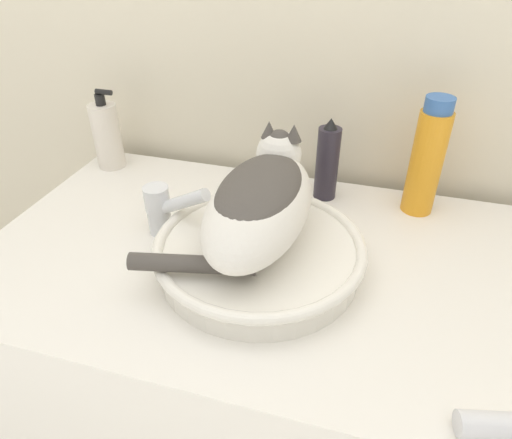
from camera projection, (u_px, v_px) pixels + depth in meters
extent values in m
cube|color=white|center=(263.00, 391.00, 1.06)|extent=(1.04, 0.62, 0.80)
cylinder|color=white|center=(258.00, 256.00, 0.79)|extent=(0.34, 0.34, 0.05)
torus|color=white|center=(258.00, 245.00, 0.77)|extent=(0.36, 0.36, 0.02)
ellipsoid|color=silver|center=(258.00, 208.00, 0.73)|extent=(0.17, 0.32, 0.13)
ellipsoid|color=#47423D|center=(258.00, 189.00, 0.71)|extent=(0.13, 0.24, 0.06)
sphere|color=silver|center=(281.00, 154.00, 0.81)|extent=(0.08, 0.08, 0.08)
sphere|color=#47423D|center=(281.00, 142.00, 0.80)|extent=(0.04, 0.04, 0.04)
cone|color=#47423D|center=(294.00, 133.00, 0.78)|extent=(0.03, 0.03, 0.03)
cone|color=#47423D|center=(269.00, 129.00, 0.79)|extent=(0.03, 0.03, 0.03)
cylinder|color=#47423D|center=(192.00, 264.00, 0.69)|extent=(0.20, 0.07, 0.03)
cylinder|color=silver|center=(160.00, 221.00, 0.88)|extent=(0.04, 0.04, 0.05)
cylinder|color=silver|center=(181.00, 202.00, 0.82)|extent=(0.13, 0.05, 0.09)
cylinder|color=silver|center=(157.00, 199.00, 0.85)|extent=(0.05, 0.05, 0.05)
cylinder|color=silver|center=(107.00, 136.00, 1.08)|extent=(0.06, 0.06, 0.15)
cylinder|color=black|center=(100.00, 100.00, 1.03)|extent=(0.02, 0.02, 0.02)
cylinder|color=black|center=(104.00, 92.00, 1.02)|extent=(0.04, 0.01, 0.01)
cylinder|color=#28232D|center=(327.00, 164.00, 0.96)|extent=(0.05, 0.05, 0.16)
cone|color=black|center=(331.00, 123.00, 0.91)|extent=(0.03, 0.03, 0.02)
cylinder|color=orange|center=(426.00, 164.00, 0.90)|extent=(0.06, 0.06, 0.21)
cylinder|color=#3866AD|center=(440.00, 105.00, 0.83)|extent=(0.05, 0.05, 0.03)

